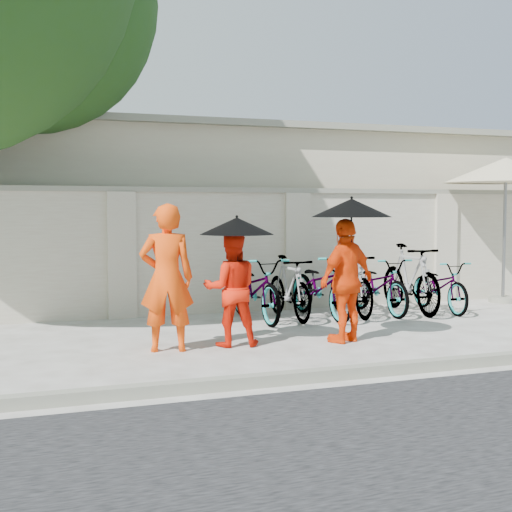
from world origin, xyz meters
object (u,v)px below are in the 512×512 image
object	(u,v)px
monk_center	(231,289)
monk_right	(347,281)
monk_left	(167,278)
patio_umbrella	(506,172)

from	to	relation	value
monk_center	monk_right	size ratio (longest dim) A/B	0.90
monk_center	monk_left	bearing A→B (deg)	13.66
monk_left	patio_umbrella	bearing A→B (deg)	-150.53
monk_right	patio_umbrella	xyz separation A→B (m)	(4.51, 2.47, 1.59)
monk_left	monk_right	distance (m)	2.34
monk_center	patio_umbrella	bearing A→B (deg)	-149.07
monk_left	monk_center	xyz separation A→B (m)	(0.84, 0.04, -0.17)
monk_center	monk_right	world-z (taller)	monk_right
monk_center	monk_right	xyz separation A→B (m)	(1.49, -0.28, 0.08)
monk_left	monk_center	bearing A→B (deg)	-165.82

